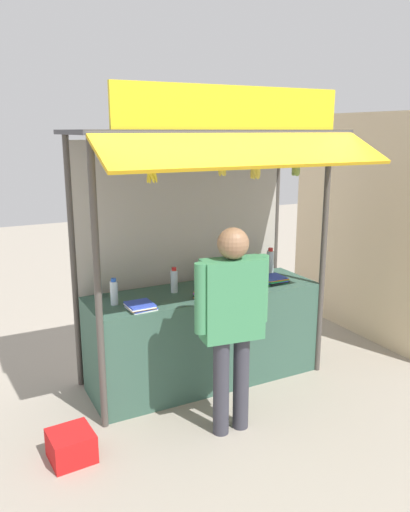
% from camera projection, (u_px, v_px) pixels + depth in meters
% --- Properties ---
extents(ground_plane, '(20.00, 20.00, 0.00)m').
position_uv_depth(ground_plane, '(205.00, 379.00, 5.25)').
color(ground_plane, '#9E9384').
extents(stall_counter, '(2.34, 0.72, 0.96)m').
position_uv_depth(stall_counter, '(205.00, 336.00, 5.13)').
color(stall_counter, '#385B4C').
rests_on(stall_counter, ground).
extents(stall_structure, '(2.54, 1.58, 2.86)m').
position_uv_depth(stall_structure, '(199.00, 211.00, 4.94)').
color(stall_structure, '#4C4742').
rests_on(stall_structure, ground).
extents(water_bottle_mid_right, '(0.06, 0.06, 0.23)m').
position_uv_depth(water_bottle_mid_right, '(237.00, 274.00, 5.21)').
color(water_bottle_mid_right, silver).
rests_on(water_bottle_mid_right, stall_counter).
extents(water_bottle_far_right, '(0.08, 0.08, 0.29)m').
position_uv_depth(water_bottle_far_right, '(270.00, 261.00, 5.58)').
color(water_bottle_far_right, silver).
rests_on(water_bottle_far_right, stall_counter).
extents(water_bottle_right, '(0.07, 0.07, 0.25)m').
position_uv_depth(water_bottle_right, '(114.00, 292.00, 4.58)').
color(water_bottle_right, silver).
rests_on(water_bottle_right, stall_counter).
extents(water_bottle_far_left, '(0.07, 0.07, 0.24)m').
position_uv_depth(water_bottle_far_left, '(204.00, 272.00, 5.26)').
color(water_bottle_far_left, silver).
rests_on(water_bottle_far_left, stall_counter).
extents(water_bottle_back_right, '(0.06, 0.06, 0.22)m').
position_uv_depth(water_bottle_back_right, '(99.00, 287.00, 4.78)').
color(water_bottle_back_right, silver).
rests_on(water_bottle_back_right, stall_counter).
extents(water_bottle_rear_center, '(0.07, 0.07, 0.25)m').
position_uv_depth(water_bottle_rear_center, '(174.00, 281.00, 4.93)').
color(water_bottle_rear_center, silver).
rests_on(water_bottle_rear_center, stall_counter).
extents(magazine_stack_left, '(0.27, 0.26, 0.06)m').
position_uv_depth(magazine_stack_left, '(273.00, 280.00, 5.27)').
color(magazine_stack_left, green).
rests_on(magazine_stack_left, stall_counter).
extents(magazine_stack_front_left, '(0.23, 0.27, 0.07)m').
position_uv_depth(magazine_stack_front_left, '(209.00, 296.00, 4.73)').
color(magazine_stack_front_left, orange).
rests_on(magazine_stack_front_left, stall_counter).
extents(magazine_stack_back_left, '(0.25, 0.26, 0.05)m').
position_uv_depth(magazine_stack_back_left, '(140.00, 306.00, 4.49)').
color(magazine_stack_back_left, white).
rests_on(magazine_stack_back_left, stall_counter).
extents(banana_bunch_inner_right, '(0.11, 0.10, 0.28)m').
position_uv_depth(banana_bunch_inner_right, '(152.00, 172.00, 4.01)').
color(banana_bunch_inner_right, '#332D23').
extents(banana_bunch_leftmost, '(0.10, 0.10, 0.29)m').
position_uv_depth(banana_bunch_leftmost, '(296.00, 169.00, 4.64)').
color(banana_bunch_leftmost, '#332D23').
extents(banana_bunch_rightmost, '(0.10, 0.10, 0.26)m').
position_uv_depth(banana_bunch_rightmost, '(222.00, 167.00, 4.28)').
color(banana_bunch_rightmost, '#332D23').
extents(banana_bunch_inner_left, '(0.12, 0.12, 0.29)m').
position_uv_depth(banana_bunch_inner_left, '(255.00, 170.00, 4.44)').
color(banana_bunch_inner_left, '#332D23').
extents(vendor_person, '(0.67, 0.28, 1.77)m').
position_uv_depth(vendor_person, '(232.00, 313.00, 4.10)').
color(vendor_person, '#383842').
rests_on(vendor_person, ground).
extents(plastic_crate, '(0.35, 0.35, 0.23)m').
position_uv_depth(plastic_crate, '(71.00, 446.00, 3.94)').
color(plastic_crate, red).
rests_on(plastic_crate, ground).
extents(neighbour_wall, '(0.20, 2.40, 2.71)m').
position_uv_depth(neighbour_wall, '(364.00, 226.00, 6.23)').
color(neighbour_wall, beige).
rests_on(neighbour_wall, ground).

